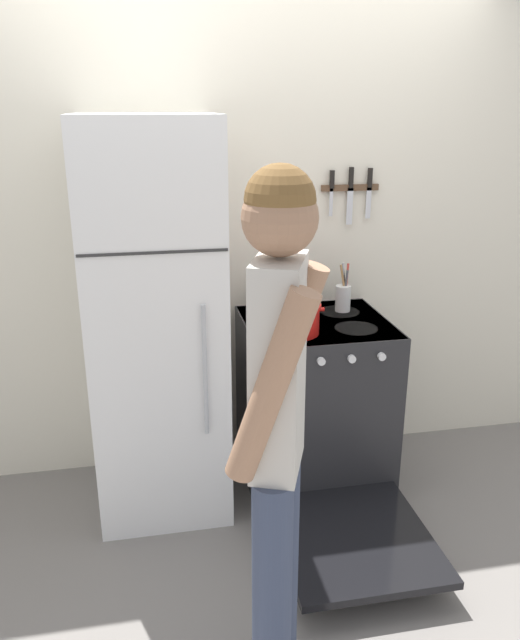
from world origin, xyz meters
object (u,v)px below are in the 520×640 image
at_px(utensil_jar, 343,296).
at_px(person, 278,424).
at_px(stove_range, 316,406).
at_px(dutch_oven_pot, 291,318).
at_px(tea_kettle, 282,303).
at_px(refrigerator, 156,323).

distance_m(utensil_jar, person, 1.51).
height_order(stove_range, person, person).
xyz_separation_m(dutch_oven_pot, tea_kettle, (0.01, 0.26, -0.01)).
bearing_deg(stove_range, tea_kettle, 131.70).
bearing_deg(tea_kettle, dutch_oven_pot, -92.83).
relative_size(refrigerator, stove_range, 1.38).
bearing_deg(refrigerator, tea_kettle, 12.25).
distance_m(stove_range, person, 1.39).
distance_m(stove_range, utensil_jar, 0.59).
xyz_separation_m(refrigerator, utensil_jar, (0.98, 0.15, 0.03)).
height_order(tea_kettle, utensil_jar, utensil_jar).
xyz_separation_m(refrigerator, person, (0.32, -1.21, 0.07)).
xyz_separation_m(tea_kettle, person, (-0.32, -1.35, 0.06)).
xyz_separation_m(utensil_jar, person, (-0.66, -1.36, 0.04)).
bearing_deg(refrigerator, person, -75.14).
bearing_deg(person, stove_range, -0.62).
xyz_separation_m(stove_range, tea_kettle, (-0.15, 0.17, 0.52)).
relative_size(dutch_oven_pot, tea_kettle, 1.37).
height_order(stove_range, tea_kettle, tea_kettle).
bearing_deg(stove_range, person, -111.88).
relative_size(tea_kettle, utensil_jar, 0.92).
bearing_deg(person, utensil_jar, -4.57).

